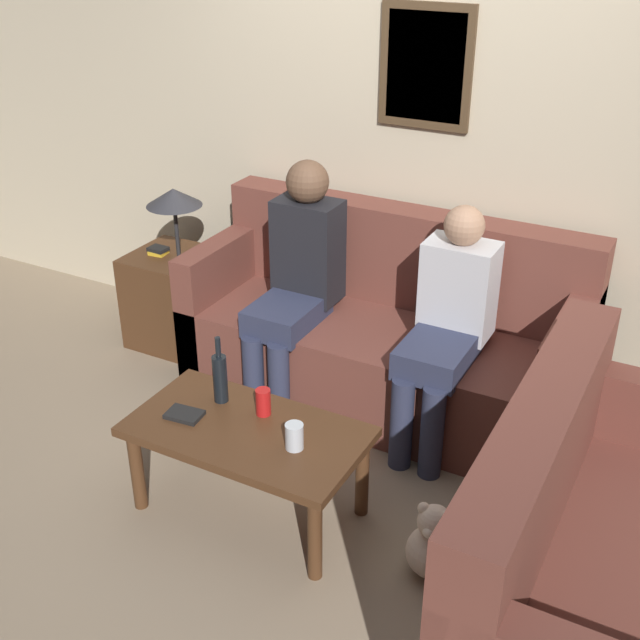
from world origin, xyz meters
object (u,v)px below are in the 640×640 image
(coffee_table, at_px, (247,440))
(drinking_glass, at_px, (294,436))
(person_left, at_px, (297,275))
(person_right, at_px, (447,321))
(wine_bottle, at_px, (220,377))
(couch_side, at_px, (593,575))
(couch_main, at_px, (383,340))
(teddy_bear, at_px, (433,545))

(coffee_table, distance_m, drinking_glass, 0.28)
(person_left, xyz_separation_m, person_right, (0.83, -0.02, -0.05))
(drinking_glass, bearing_deg, wine_bottle, 162.11)
(coffee_table, relative_size, person_left, 0.79)
(coffee_table, bearing_deg, couch_side, -2.55)
(drinking_glass, bearing_deg, person_left, 118.91)
(couch_main, relative_size, coffee_table, 2.03)
(coffee_table, bearing_deg, wine_bottle, 149.64)
(coffee_table, xyz_separation_m, teddy_bear, (0.85, 0.03, -0.23))
(teddy_bear, bearing_deg, couch_side, -8.40)
(wine_bottle, distance_m, person_left, 0.85)
(couch_side, xyz_separation_m, wine_bottle, (-1.68, 0.19, 0.21))
(wine_bottle, height_order, drinking_glass, wine_bottle)
(wine_bottle, bearing_deg, couch_side, -6.49)
(wine_bottle, bearing_deg, drinking_glass, -17.89)
(person_right, distance_m, teddy_bear, 1.09)
(couch_side, bearing_deg, coffee_table, 87.45)
(couch_side, height_order, teddy_bear, couch_side)
(wine_bottle, relative_size, person_left, 0.25)
(wine_bottle, xyz_separation_m, teddy_bear, (1.07, -0.10, -0.42))
(coffee_table, relative_size, drinking_glass, 8.94)
(person_left, height_order, teddy_bear, person_left)
(wine_bottle, xyz_separation_m, person_left, (-0.08, 0.83, 0.14))
(couch_main, height_order, drinking_glass, couch_main)
(person_right, bearing_deg, wine_bottle, -132.91)
(couch_side, height_order, wine_bottle, couch_side)
(drinking_glass, bearing_deg, person_right, 73.15)
(couch_side, height_order, drinking_glass, couch_side)
(couch_main, relative_size, person_left, 1.61)
(teddy_bear, bearing_deg, couch_main, 123.14)
(drinking_glass, height_order, person_right, person_right)
(person_right, bearing_deg, teddy_bear, -71.06)
(person_left, bearing_deg, drinking_glass, -61.09)
(couch_main, bearing_deg, person_right, -24.84)
(drinking_glass, distance_m, teddy_bear, 0.70)
(coffee_table, height_order, teddy_bear, coffee_table)
(couch_main, height_order, coffee_table, couch_main)
(couch_main, bearing_deg, wine_bottle, -109.28)
(couch_main, bearing_deg, couch_side, -41.79)
(couch_main, xyz_separation_m, couch_side, (1.33, -1.19, 0.00))
(couch_side, bearing_deg, couch_main, 48.21)
(couch_side, bearing_deg, drinking_glass, 88.04)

